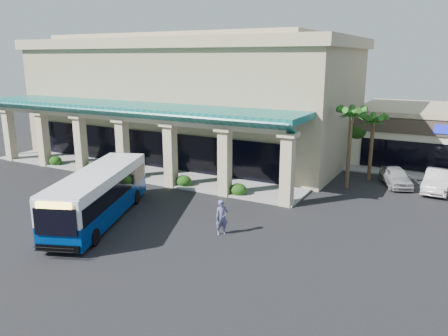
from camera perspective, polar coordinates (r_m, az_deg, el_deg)
The scene contains 11 objects.
ground at distance 26.92m, azimuth -8.05°, elevation -6.05°, with size 110.00×110.00×0.00m, color black.
main_building at distance 43.13m, azimuth -4.22°, elevation 9.43°, with size 30.80×14.80×11.35m, color tan, non-canonical shape.
arcade at distance 36.17m, azimuth -12.04°, elevation 3.70°, with size 30.00×6.20×5.70m, color #0F5B57, non-canonical shape.
palm_0 at distance 32.44m, azimuth 16.08°, elevation 3.07°, with size 2.40×2.40×6.60m, color #205316, non-canonical shape.
palm_1 at distance 35.22m, azimuth 18.72°, elevation 3.06°, with size 2.40×2.40×5.80m, color #205316, non-canonical shape.
palm_2 at distance 46.62m, azimuth -26.08°, elevation 5.19°, with size 2.40×2.40×6.20m, color #205316, non-canonical shape.
broadleaf_tree at distance 40.50m, azimuth 17.15°, elevation 3.85°, with size 2.60×2.60×4.81m, color #17390D, non-canonical shape.
transit_bus at distance 26.33m, azimuth -15.97°, elevation -3.55°, with size 2.46×10.58×2.96m, color navy, non-canonical shape.
pedestrian at distance 23.51m, azimuth -0.30°, elevation -6.47°, with size 0.70×0.46×1.92m, color #52527B.
car_silver at distance 34.73m, azimuth 21.53°, elevation -1.06°, with size 1.66×4.12×1.40m, color #A9A9A9.
car_white at distance 34.50m, azimuth 26.15°, elevation -1.52°, with size 1.63×4.68×1.54m, color silver.
Camera 1 is at (15.24, -20.16, 9.28)m, focal length 35.00 mm.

